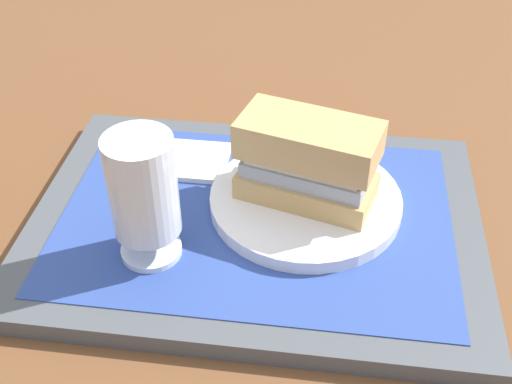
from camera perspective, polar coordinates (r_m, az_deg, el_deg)
ground_plane at (r=0.65m, az=-0.00°, el=-3.42°), size 3.00×3.00×0.00m
tray at (r=0.65m, az=-0.00°, el=-2.77°), size 0.44×0.32×0.02m
placemat at (r=0.64m, az=-0.00°, el=-2.06°), size 0.38×0.27×0.00m
plate at (r=0.65m, az=4.36°, el=-0.76°), size 0.19×0.19×0.01m
sandwich at (r=0.62m, az=4.29°, el=2.91°), size 0.14×0.10×0.08m
beer_glass at (r=0.56m, az=-9.85°, el=-0.17°), size 0.06×0.06×0.12m
napkin_folded at (r=0.71m, az=-6.14°, el=2.81°), size 0.09×0.07×0.01m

